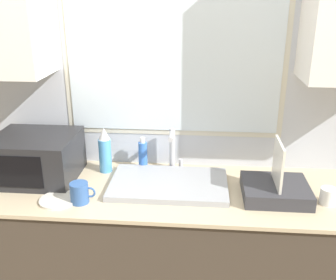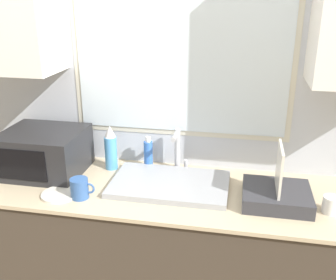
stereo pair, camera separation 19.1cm
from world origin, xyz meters
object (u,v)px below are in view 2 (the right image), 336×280
at_px(faucet, 178,147).
at_px(mug_near_sink, 80,188).
at_px(microwave, 44,152).
at_px(soap_bottle, 148,154).
at_px(spray_bottle, 111,148).
at_px(dish_rack, 277,194).

height_order(faucet, mug_near_sink, faucet).
distance_m(microwave, mug_near_sink, 0.41).
xyz_separation_m(microwave, soap_bottle, (0.56, 0.16, -0.04)).
distance_m(spray_bottle, mug_near_sink, 0.37).
bearing_deg(spray_bottle, mug_near_sink, -96.50).
xyz_separation_m(microwave, spray_bottle, (0.35, 0.11, 0.00)).
bearing_deg(spray_bottle, faucet, 7.34).
bearing_deg(microwave, dish_rack, -5.11).
height_order(microwave, spray_bottle, spray_bottle).
xyz_separation_m(spray_bottle, mug_near_sink, (-0.04, -0.36, -0.07)).
bearing_deg(soap_bottle, dish_rack, -21.31).
distance_m(faucet, spray_bottle, 0.38).
height_order(dish_rack, mug_near_sink, dish_rack).
height_order(spray_bottle, soap_bottle, spray_bottle).
xyz_separation_m(dish_rack, soap_bottle, (-0.70, 0.27, 0.04)).
height_order(microwave, dish_rack, dish_rack).
height_order(faucet, spray_bottle, spray_bottle).
xyz_separation_m(soap_bottle, mug_near_sink, (-0.25, -0.41, -0.03)).
xyz_separation_m(faucet, soap_bottle, (-0.17, 0.00, -0.06)).
relative_size(faucet, dish_rack, 0.76).
distance_m(dish_rack, spray_bottle, 0.94).
distance_m(microwave, soap_bottle, 0.58).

